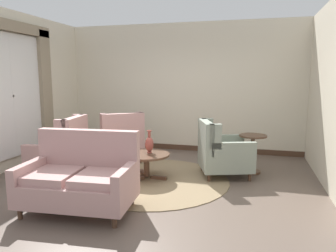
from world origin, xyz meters
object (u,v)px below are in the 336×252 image
object	(u,v)px
coffee_table	(147,159)
armchair_foreground_right	(221,152)
armchair_near_sideboard	(62,151)
settee	(80,179)
side_table	(252,150)
armchair_near_window	(121,141)
porcelain_vase	(149,144)

from	to	relation	value
coffee_table	armchair_foreground_right	distance (m)	1.31
armchair_near_sideboard	armchair_foreground_right	size ratio (longest dim) A/B	1.00
settee	side_table	xyz separation A→B (m)	(2.17, 2.25, 0.01)
armchair_near_window	side_table	bearing A→B (deg)	142.31
settee	armchair_foreground_right	size ratio (longest dim) A/B	1.41
coffee_table	armchair_near_sideboard	distance (m)	1.52
side_table	porcelain_vase	bearing A→B (deg)	-155.84
armchair_near_window	side_table	world-z (taller)	armchair_near_window
armchair_near_sideboard	side_table	world-z (taller)	armchair_near_sideboard
coffee_table	armchair_near_window	xyz separation A→B (m)	(-0.85, 0.86, 0.09)
side_table	coffee_table	bearing A→B (deg)	-154.65
porcelain_vase	settee	world-z (taller)	settee
settee	armchair_near_window	world-z (taller)	armchair_near_window
porcelain_vase	armchair_near_sideboard	world-z (taller)	armchair_near_sideboard
settee	armchair_near_sideboard	distance (m)	1.64
settee	armchair_near_window	size ratio (longest dim) A/B	1.30
porcelain_vase	armchair_near_window	world-z (taller)	armchair_near_window
coffee_table	porcelain_vase	distance (m)	0.26
armchair_near_sideboard	porcelain_vase	bearing A→B (deg)	90.86
armchair_near_sideboard	armchair_near_window	bearing A→B (deg)	139.60
porcelain_vase	armchair_near_window	size ratio (longest dim) A/B	0.34
coffee_table	porcelain_vase	bearing A→B (deg)	60.14
porcelain_vase	settee	size ratio (longest dim) A/B	0.26
armchair_near_sideboard	side_table	xyz separation A→B (m)	(3.25, 1.01, -0.02)
armchair_foreground_right	side_table	bearing A→B (deg)	-76.68
porcelain_vase	side_table	bearing A→B (deg)	24.16
coffee_table	armchair_near_sideboard	world-z (taller)	armchair_near_sideboard
settee	coffee_table	bearing A→B (deg)	68.83
coffee_table	side_table	world-z (taller)	side_table
armchair_near_window	side_table	size ratio (longest dim) A/B	1.62
porcelain_vase	armchair_near_sideboard	bearing A→B (deg)	-171.04
settee	side_table	bearing A→B (deg)	41.58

